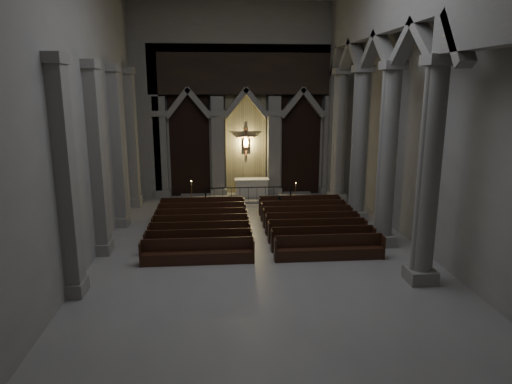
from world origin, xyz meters
TOP-DOWN VIEW (x-y plane):
  - room at (0.00, 0.00)m, footprint 24.00×24.10m
  - sanctuary_wall at (0.00, 11.54)m, footprint 14.00×0.77m
  - right_arcade at (5.50, 1.33)m, footprint 1.00×24.00m
  - left_pilasters at (-6.75, 3.50)m, footprint 0.60×13.00m
  - sanctuary_step at (0.00, 10.60)m, footprint 8.50×2.60m
  - altar at (0.30, 10.83)m, footprint 2.18×0.87m
  - altar_rail at (0.00, 9.50)m, footprint 5.30×0.09m
  - candle_stand_left at (-3.44, 9.57)m, footprint 0.25×0.25m
  - candle_stand_right at (2.93, 9.61)m, footprint 0.20×0.20m
  - pews at (0.00, 3.44)m, footprint 9.97×7.44m
  - worshipper at (1.50, 6.34)m, footprint 0.47×0.33m

SIDE VIEW (x-z plane):
  - sanctuary_step at x=0.00m, z-range 0.00..0.15m
  - candle_stand_right at x=2.93m, z-range -0.28..0.94m
  - pews at x=0.00m, z-range -0.18..0.84m
  - candle_stand_left at x=-3.44m, z-range -0.33..1.13m
  - worshipper at x=1.50m, z-range 0.00..1.21m
  - altar_rail at x=0.00m, z-range 0.17..1.21m
  - altar at x=0.30m, z-range 0.15..1.26m
  - left_pilasters at x=-6.75m, z-range -0.10..7.92m
  - sanctuary_wall at x=0.00m, z-range 0.62..12.62m
  - room at x=0.00m, z-range 1.60..13.60m
  - right_arcade at x=5.50m, z-range 1.83..13.83m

